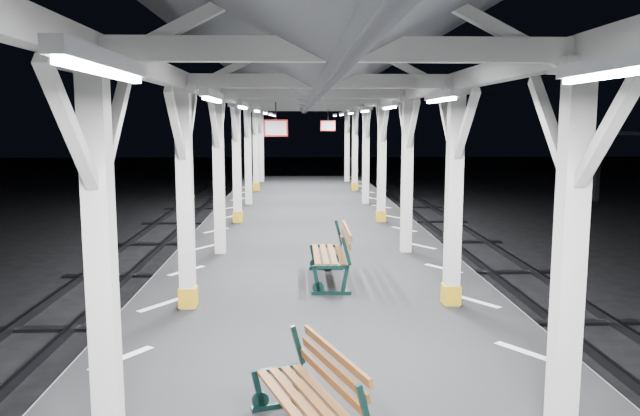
{
  "coord_description": "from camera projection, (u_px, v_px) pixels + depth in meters",
  "views": [
    {
      "loc": [
        -0.35,
        -7.19,
        3.8
      ],
      "look_at": [
        0.08,
        4.32,
        2.2
      ],
      "focal_mm": 35.0,
      "sensor_mm": 36.0,
      "label": 1
    }
  ],
  "objects": [
    {
      "name": "hazard_stripes_left",
      "position": [
        122.0,
        358.0,
        7.42
      ],
      "size": [
        1.0,
        48.0,
        0.01
      ],
      "primitive_type": "cube",
      "color": "silver",
      "rests_on": "platform"
    },
    {
      "name": "canopy",
      "position": [
        328.0,
        54.0,
        7.01
      ],
      "size": [
        5.4,
        49.0,
        4.65
      ],
      "color": "beige",
      "rests_on": "platform"
    },
    {
      "name": "hazard_stripes_right",
      "position": [
        527.0,
        353.0,
        7.6
      ],
      "size": [
        1.0,
        48.0,
        0.01
      ],
      "primitive_type": "cube",
      "color": "silver",
      "rests_on": "platform"
    },
    {
      "name": "bench_near",
      "position": [
        315.0,
        394.0,
        5.43
      ],
      "size": [
        1.05,
        1.64,
        0.83
      ],
      "rotation": [
        0.0,
        0.0,
        0.35
      ],
      "color": "black",
      "rests_on": "platform"
    },
    {
      "name": "platform",
      "position": [
        327.0,
        395.0,
        7.58
      ],
      "size": [
        6.0,
        50.0,
        1.0
      ],
      "primitive_type": "cube",
      "color": "black",
      "rests_on": "ground"
    },
    {
      "name": "bench_mid",
      "position": [
        335.0,
        253.0,
        10.93
      ],
      "size": [
        0.68,
        1.8,
        0.98
      ],
      "rotation": [
        0.0,
        0.0,
        0.0
      ],
      "color": "black",
      "rests_on": "platform"
    }
  ]
}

